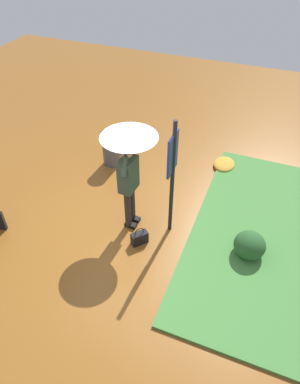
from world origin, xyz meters
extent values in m
plane|color=brown|center=(0.00, 0.00, 0.00)|extent=(18.00, 18.00, 0.00)
cylinder|color=#2D2823|center=(0.00, -0.09, 0.43)|extent=(0.12, 0.12, 0.86)
cylinder|color=#2D2823|center=(0.18, -0.09, 0.43)|extent=(0.12, 0.12, 0.86)
cube|color=black|center=(0.00, -0.13, 0.04)|extent=(0.12, 0.23, 0.08)
cube|color=black|center=(0.18, -0.13, 0.04)|extent=(0.12, 0.23, 0.08)
cube|color=#334738|center=(0.09, -0.09, 1.18)|extent=(0.39, 0.26, 0.64)
sphere|color=beige|center=(0.09, -0.09, 1.64)|extent=(0.20, 0.20, 0.20)
ellipsoid|color=black|center=(0.09, -0.09, 1.67)|extent=(0.20, 0.20, 0.15)
cylinder|color=#334738|center=(-0.12, -0.11, 1.39)|extent=(0.18, 0.13, 0.18)
cylinder|color=#334738|center=(-0.08, -0.12, 1.48)|extent=(0.24, 0.11, 0.33)
cube|color=black|center=(0.00, -0.11, 1.62)|extent=(0.07, 0.02, 0.14)
cylinder|color=#334738|center=(0.25, -0.08, 1.42)|extent=(0.11, 0.10, 0.09)
cylinder|color=#334738|center=(0.24, -0.07, 1.51)|extent=(0.10, 0.09, 0.23)
cylinder|color=#A5A5AD|center=(0.23, -0.07, 1.83)|extent=(0.02, 0.02, 0.41)
cone|color=silver|center=(0.23, -0.07, 1.92)|extent=(0.96, 0.96, 0.16)
sphere|color=#A5A5AD|center=(0.23, -0.07, 2.03)|extent=(0.02, 0.02, 0.02)
cylinder|color=black|center=(0.23, -0.83, 1.15)|extent=(0.07, 0.07, 2.30)
cube|color=navy|center=(0.23, -0.82, 1.70)|extent=(0.44, 0.04, 0.70)
cube|color=red|center=(0.23, -0.80, 1.70)|extent=(0.38, 0.01, 0.64)
cube|color=black|center=(-0.30, -0.44, 0.12)|extent=(0.32, 0.30, 0.24)
torus|color=black|center=(-0.30, -0.44, 0.28)|extent=(0.14, 0.13, 0.18)
cylinder|color=#4C4C51|center=(1.70, 1.10, 0.40)|extent=(0.40, 0.40, 0.80)
torus|color=black|center=(1.70, 1.10, 0.82)|extent=(0.42, 0.42, 0.04)
ellipsoid|color=#285628|center=(0.14, -2.30, 0.24)|extent=(0.54, 0.54, 0.49)
ellipsoid|color=#1E421E|center=(0.31, -2.38, 0.16)|extent=(0.33, 0.33, 0.33)
ellipsoid|color=#A86023|center=(2.39, 1.05, 0.07)|extent=(0.60, 0.48, 0.13)
ellipsoid|color=gold|center=(2.54, -1.36, 0.06)|extent=(0.59, 0.47, 0.13)
camera|label=1|loc=(-4.06, -2.13, 4.80)|focal=32.28mm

